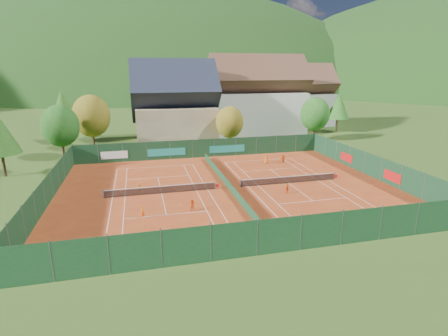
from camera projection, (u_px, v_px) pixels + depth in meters
ground at (228, 188)px, 42.53m from camera, size 600.00×600.00×0.00m
clay_pad at (228, 188)px, 42.53m from camera, size 40.00×32.00×0.01m
court_markings_left at (162, 193)px, 40.68m from camera, size 11.03×23.83×0.00m
court_markings_right at (289, 183)px, 44.37m from camera, size 11.03×23.83×0.00m
tennis_net_left at (163, 189)px, 40.58m from camera, size 13.30×0.10×1.02m
tennis_net_right at (290, 179)px, 44.27m from camera, size 13.30×0.10×1.02m
court_divider at (228, 184)px, 42.39m from camera, size 0.03×28.80×1.00m
fence_north at (201, 149)px, 56.96m from camera, size 40.00×0.10×3.00m
fence_south at (279, 235)px, 27.18m from camera, size 40.00×0.04×3.00m
fence_west at (48, 190)px, 37.50m from camera, size 0.04×32.00×3.00m
fence_east at (372, 166)px, 46.79m from camera, size 0.09×32.00×3.00m
chalet at (175, 108)px, 68.04m from camera, size 16.20×12.00×16.00m
hotel_block_a at (257, 100)px, 77.83m from camera, size 21.60×11.00×17.25m
hotel_block_b at (299, 99)px, 88.74m from camera, size 17.28×10.00×15.50m
tree_west_front at (60, 126)px, 54.65m from camera, size 5.72×5.72×8.69m
tree_west_mid at (91, 116)px, 60.99m from camera, size 6.44×6.44×9.78m
tree_west_back at (63, 108)px, 66.89m from camera, size 5.60×5.60×10.00m
tree_center at (230, 122)px, 63.17m from camera, size 5.01×5.01×7.60m
tree_east_front at (315, 114)px, 69.01m from camera, size 5.72×5.72×8.69m
tree_east_mid at (338, 106)px, 78.61m from camera, size 5.04×5.04×9.00m
tree_east_back at (291, 100)px, 84.05m from camera, size 7.15×7.15×10.86m
mountain_backdrop at (189, 139)px, 277.97m from camera, size 820.00×530.00×242.00m
ball_hopper at (381, 216)px, 32.99m from camera, size 0.34×0.34×0.80m
loose_ball_0 at (180, 205)px, 37.26m from camera, size 0.07×0.07×0.07m
loose_ball_1 at (272, 212)px, 35.38m from camera, size 0.07×0.07×0.07m
loose_ball_2 at (254, 179)px, 45.92m from camera, size 0.07×0.07×0.07m
loose_ball_3 at (172, 176)px, 47.45m from camera, size 0.07×0.07×0.07m
loose_ball_4 at (315, 185)px, 43.60m from camera, size 0.07×0.07×0.07m
player_left_near at (143, 212)px, 33.69m from camera, size 0.56×0.56×1.31m
player_left_mid at (192, 205)px, 35.51m from camera, size 0.78×0.73×1.27m
player_left_far at (139, 188)px, 40.54m from camera, size 0.90×0.60×1.30m
player_right_near at (287, 189)px, 40.42m from camera, size 0.72×0.66×1.18m
player_right_far_a at (266, 159)px, 53.45m from camera, size 0.80×0.59×1.51m
player_right_far_b at (283, 159)px, 53.76m from camera, size 1.36×0.83×1.40m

